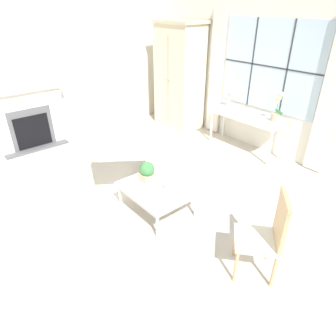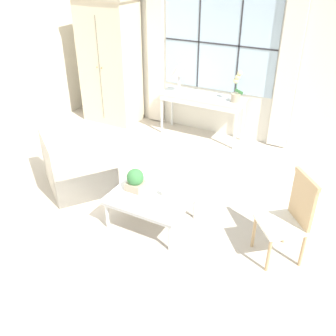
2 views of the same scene
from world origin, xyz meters
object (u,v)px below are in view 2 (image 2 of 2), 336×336
object	(u,v)px
side_chair_wooden	(291,214)
pillar_candle	(164,192)
console_table	(202,100)
armchair_upholstered	(77,168)
potted_orchid	(236,90)
coffee_table	(152,198)
table_lamp	(179,71)
armoire	(110,62)
potted_plant_small	(135,180)

from	to	relation	value
side_chair_wooden	pillar_candle	xyz separation A→B (m)	(-1.42, -0.16, -0.08)
side_chair_wooden	console_table	bearing A→B (deg)	131.01
console_table	armchair_upholstered	distance (m)	2.53
console_table	side_chair_wooden	world-z (taller)	side_chair_wooden
armchair_upholstered	potted_orchid	bearing A→B (deg)	57.38
armchair_upholstered	side_chair_wooden	distance (m)	2.95
coffee_table	armchair_upholstered	bearing A→B (deg)	169.82
table_lamp	pillar_candle	distance (m)	2.80
armoire	coffee_table	bearing A→B (deg)	-46.73
pillar_candle	armoire	bearing A→B (deg)	135.53
coffee_table	potted_plant_small	xyz separation A→B (m)	(-0.23, 0.01, 0.18)
table_lamp	pillar_candle	xyz separation A→B (m)	(1.08, -2.49, -0.68)
armchair_upholstered	potted_plant_small	size ratio (longest dim) A/B	4.59
potted_orchid	side_chair_wooden	distance (m)	2.79
potted_orchid	pillar_candle	bearing A→B (deg)	-89.17
console_table	potted_orchid	xyz separation A→B (m)	(0.61, -0.03, 0.28)
table_lamp	potted_plant_small	xyz separation A→B (m)	(0.70, -2.52, -0.61)
armoire	side_chair_wooden	distance (m)	4.59
pillar_candle	table_lamp	bearing A→B (deg)	113.39
console_table	potted_plant_small	xyz separation A→B (m)	(0.27, -2.57, -0.14)
table_lamp	potted_plant_small	bearing A→B (deg)	-74.45
pillar_candle	potted_orchid	bearing A→B (deg)	90.83
armoire	side_chair_wooden	bearing A→B (deg)	-30.36
pillar_candle	coffee_table	bearing A→B (deg)	-161.94
potted_plant_small	pillar_candle	bearing A→B (deg)	5.14
armoire	armchair_upholstered	bearing A→B (deg)	-66.22
side_chair_wooden	coffee_table	xyz separation A→B (m)	(-1.57, -0.21, -0.18)
console_table	side_chair_wooden	distance (m)	3.15
console_table	table_lamp	xyz separation A→B (m)	(-0.44, -0.04, 0.46)
armoire	coffee_table	distance (m)	3.53
side_chair_wooden	potted_plant_small	xyz separation A→B (m)	(-1.80, -0.19, -0.01)
console_table	table_lamp	world-z (taller)	table_lamp
armoire	side_chair_wooden	world-z (taller)	armoire
potted_plant_small	armchair_upholstered	bearing A→B (deg)	168.49
armoire	pillar_candle	xyz separation A→B (m)	(2.51, -2.46, -0.67)
table_lamp	side_chair_wooden	bearing A→B (deg)	-43.00
coffee_table	armoire	bearing A→B (deg)	133.27
potted_orchid	pillar_candle	world-z (taller)	potted_orchid
armchair_upholstered	armoire	bearing A→B (deg)	113.78
armoire	console_table	distance (m)	1.92
side_chair_wooden	potted_plant_small	size ratio (longest dim) A/B	3.60
armoire	armchair_upholstered	distance (m)	2.62
side_chair_wooden	potted_plant_small	world-z (taller)	side_chair_wooden
potted_orchid	coffee_table	size ratio (longest dim) A/B	0.55
armchair_upholstered	pillar_candle	xyz separation A→B (m)	(1.51, -0.20, 0.20)
side_chair_wooden	potted_orchid	bearing A→B (deg)	121.93
armoire	pillar_candle	distance (m)	3.58
table_lamp	coffee_table	world-z (taller)	table_lamp
table_lamp	potted_orchid	size ratio (longest dim) A/B	0.95
armchair_upholstered	potted_plant_small	world-z (taller)	armchair_upholstered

